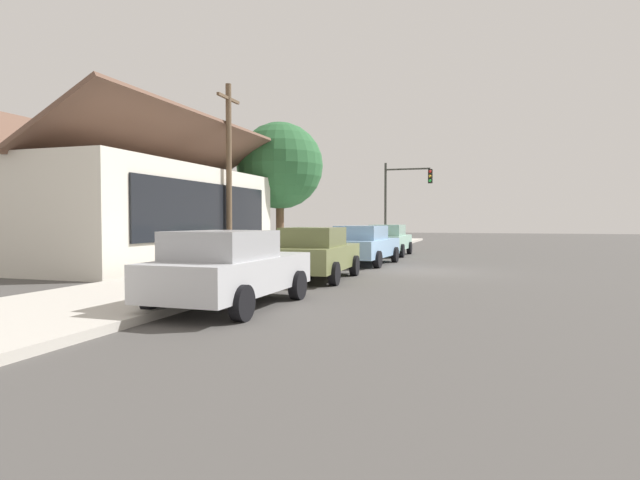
# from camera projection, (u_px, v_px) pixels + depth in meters

# --- Properties ---
(ground_plane) EXTENTS (120.00, 120.00, 0.00)m
(ground_plane) POSITION_uv_depth(u_px,v_px,m) (422.00, 272.00, 18.38)
(ground_plane) COLOR #4C4947
(sidewalk_curb) EXTENTS (60.00, 4.20, 0.16)m
(sidewalk_curb) POSITION_uv_depth(u_px,v_px,m) (276.00, 265.00, 20.09)
(sidewalk_curb) COLOR beige
(sidewalk_curb) RESTS_ON ground
(car_silver) EXTENTS (4.44, 2.10, 1.59)m
(car_silver) POSITION_uv_depth(u_px,v_px,m) (230.00, 268.00, 10.71)
(car_silver) COLOR silver
(car_silver) RESTS_ON ground
(car_olive) EXTENTS (4.39, 2.08, 1.59)m
(car_olive) POSITION_uv_depth(u_px,v_px,m) (316.00, 253.00, 15.80)
(car_olive) COLOR olive
(car_olive) RESTS_ON ground
(car_skyblue) EXTENTS (4.83, 2.28, 1.59)m
(car_skyblue) POSITION_uv_depth(u_px,v_px,m) (364.00, 245.00, 21.26)
(car_skyblue) COLOR #8CB7E0
(car_skyblue) RESTS_ON ground
(car_seafoam) EXTENTS (4.45, 1.95, 1.59)m
(car_seafoam) POSITION_uv_depth(u_px,v_px,m) (389.00, 240.00, 26.81)
(car_seafoam) COLOR #9ED1BC
(car_seafoam) RESTS_ON ground
(storefront_building) EXTENTS (12.86, 7.41, 5.98)m
(storefront_building) POSITION_uv_depth(u_px,v_px,m) (135.00, 213.00, 21.94)
(storefront_building) COLOR silver
(storefront_building) RESTS_ON ground
(shade_tree) EXTENTS (4.71, 4.71, 7.15)m
(shade_tree) POSITION_uv_depth(u_px,v_px,m) (280.00, 166.00, 28.44)
(shade_tree) COLOR brown
(shade_tree) RESTS_ON ground
(traffic_light_main) EXTENTS (0.37, 2.79, 5.20)m
(traffic_light_main) POSITION_uv_depth(u_px,v_px,m) (403.00, 192.00, 30.45)
(traffic_light_main) COLOR #383833
(traffic_light_main) RESTS_ON ground
(utility_pole_wooden) EXTENTS (1.80, 0.24, 7.50)m
(utility_pole_wooden) POSITION_uv_depth(u_px,v_px,m) (229.00, 170.00, 21.87)
(utility_pole_wooden) COLOR brown
(utility_pole_wooden) RESTS_ON ground
(fire_hydrant_red) EXTENTS (0.22, 0.22, 0.71)m
(fire_hydrant_red) POSITION_uv_depth(u_px,v_px,m) (307.00, 256.00, 19.28)
(fire_hydrant_red) COLOR red
(fire_hydrant_red) RESTS_ON sidewalk_curb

